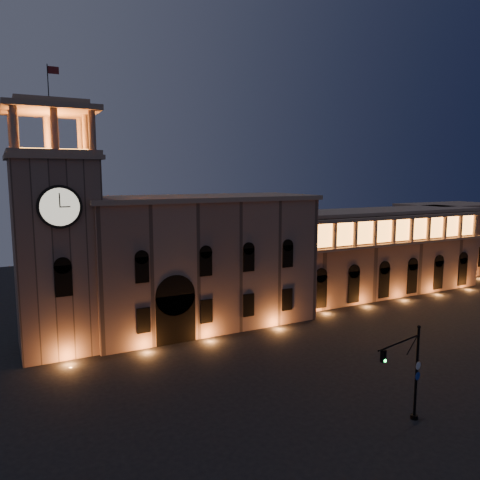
{
  "coord_description": "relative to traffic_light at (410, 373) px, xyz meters",
  "views": [
    {
      "loc": [
        -26.51,
        -36.04,
        20.2
      ],
      "look_at": [
        0.77,
        16.0,
        12.16
      ],
      "focal_mm": 35.0,
      "sensor_mm": 36.0,
      "label": 1
    }
  ],
  "objects": [
    {
      "name": "ground",
      "position": [
        -2.58,
        10.41,
        -4.28
      ],
      "size": [
        160.0,
        160.0,
        0.0
      ],
      "primitive_type": "plane",
      "color": "black",
      "rests_on": "ground"
    },
    {
      "name": "government_building",
      "position": [
        -4.65,
        32.34,
        4.49
      ],
      "size": [
        30.8,
        12.8,
        17.6
      ],
      "color": "#7E6052",
      "rests_on": "ground"
    },
    {
      "name": "clock_tower",
      "position": [
        -23.08,
        31.38,
        8.22
      ],
      "size": [
        9.8,
        9.8,
        32.4
      ],
      "color": "#7E6052",
      "rests_on": "ground"
    },
    {
      "name": "colonnade_wing",
      "position": [
        29.42,
        34.33,
        3.05
      ],
      "size": [
        40.6,
        11.5,
        14.5
      ],
      "color": "#795B4D",
      "rests_on": "ground"
    },
    {
      "name": "secondary_building",
      "position": [
        55.42,
        40.41,
        2.72
      ],
      "size": [
        20.0,
        12.0,
        14.0
      ],
      "primitive_type": "cube",
      "color": "#795B4D",
      "rests_on": "ground"
    },
    {
      "name": "traffic_light",
      "position": [
        0.0,
        0.0,
        0.0
      ],
      "size": [
        5.84,
        1.57,
        8.15
      ],
      "rotation": [
        0.0,
        0.0,
        0.21
      ],
      "color": "black",
      "rests_on": "ground"
    }
  ]
}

